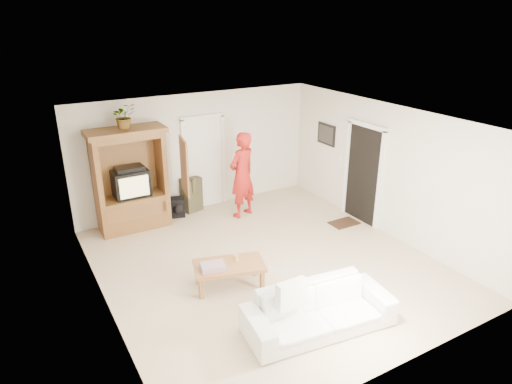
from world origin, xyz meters
TOP-DOWN VIEW (x-y plane):
  - floor at (0.00, 0.00)m, footprint 6.00×6.00m
  - ceiling at (0.00, 0.00)m, footprint 6.00×6.00m
  - wall_back at (0.00, 3.00)m, footprint 5.50×0.00m
  - wall_front at (0.00, -3.00)m, footprint 5.50×0.00m
  - wall_left at (-2.75, 0.00)m, footprint 0.00×6.00m
  - wall_right at (2.75, 0.00)m, footprint 0.00×6.00m
  - armoire at (-1.58, 2.66)m, footprint 1.82×1.14m
  - door_back at (0.15, 2.97)m, footprint 0.85×0.05m
  - doorway_right at (2.73, 0.60)m, footprint 0.05×0.90m
  - framed_picture at (2.73, 1.90)m, footprint 0.03×0.60m
  - doormat at (2.30, 0.60)m, footprint 0.60×0.40m
  - plant at (-1.60, 2.63)m, footprint 0.48×0.42m
  - man at (0.63, 2.06)m, footprint 0.80×0.65m
  - sofa at (-0.28, -1.89)m, footprint 2.21×1.08m
  - coffee_table at (-0.89, -0.31)m, footprint 1.25×0.90m
  - towel at (-1.18, -0.31)m, footprint 0.43×0.35m
  - candle at (-0.74, -0.26)m, footprint 0.08×0.08m
  - backpack_black at (-0.68, 2.68)m, footprint 0.41×0.31m
  - backpack_olive at (-0.24, 2.85)m, footprint 0.48×0.40m

SIDE VIEW (x-z plane):
  - floor at x=0.00m, z-range 0.00..0.00m
  - doormat at x=2.30m, z-range 0.00..0.02m
  - backpack_black at x=-0.68m, z-range 0.00..0.45m
  - sofa at x=-0.28m, z-range 0.00..0.62m
  - coffee_table at x=-0.89m, z-range 0.16..0.57m
  - backpack_olive at x=-0.24m, z-range 0.00..0.78m
  - towel at x=-1.18m, z-range 0.42..0.50m
  - candle at x=-0.74m, z-range 0.42..0.52m
  - armoire at x=-1.58m, z-range -0.14..1.96m
  - man at x=0.63m, z-range 0.00..1.88m
  - door_back at x=0.15m, z-range 0.00..2.04m
  - doorway_right at x=2.73m, z-range 0.00..2.04m
  - wall_back at x=0.00m, z-range -1.45..4.05m
  - wall_front at x=0.00m, z-range -1.45..4.05m
  - wall_left at x=-2.75m, z-range -1.70..4.30m
  - wall_right at x=2.75m, z-range -1.70..4.30m
  - framed_picture at x=2.73m, z-range 1.36..1.84m
  - plant at x=-1.60m, z-range 2.10..2.59m
  - ceiling at x=0.00m, z-range 2.60..2.60m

